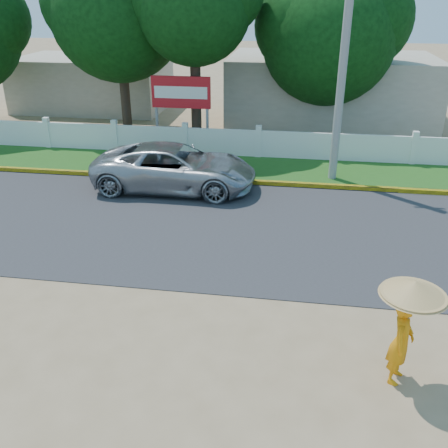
# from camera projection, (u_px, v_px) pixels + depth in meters

# --- Properties ---
(ground) EXTENTS (120.00, 120.00, 0.00)m
(ground) POSITION_uv_depth(u_px,v_px,m) (209.00, 322.00, 10.28)
(ground) COLOR #9E8460
(ground) RESTS_ON ground
(road) EXTENTS (60.00, 7.00, 0.02)m
(road) POSITION_uv_depth(u_px,v_px,m) (237.00, 228.00, 14.29)
(road) COLOR #38383A
(road) RESTS_ON ground
(grass_verge) EXTENTS (60.00, 3.50, 0.03)m
(grass_verge) POSITION_uv_depth(u_px,v_px,m) (255.00, 168.00, 18.98)
(grass_verge) COLOR #2D601E
(grass_verge) RESTS_ON ground
(curb) EXTENTS (40.00, 0.18, 0.16)m
(curb) POSITION_uv_depth(u_px,v_px,m) (250.00, 182.00, 17.43)
(curb) COLOR yellow
(curb) RESTS_ON ground
(fence) EXTENTS (40.00, 0.10, 1.10)m
(fence) POSITION_uv_depth(u_px,v_px,m) (258.00, 144.00, 20.05)
(fence) COLOR silver
(fence) RESTS_ON ground
(building_near) EXTENTS (10.00, 6.00, 3.20)m
(building_near) POSITION_uv_depth(u_px,v_px,m) (330.00, 89.00, 25.26)
(building_near) COLOR #B7AD99
(building_near) RESTS_ON ground
(building_far) EXTENTS (8.00, 5.00, 2.80)m
(building_far) POSITION_uv_depth(u_px,v_px,m) (94.00, 83.00, 28.00)
(building_far) COLOR #B7AD99
(building_far) RESTS_ON ground
(utility_pole) EXTENTS (0.28, 0.28, 7.75)m
(utility_pole) POSITION_uv_depth(u_px,v_px,m) (343.00, 67.00, 16.34)
(utility_pole) COLOR gray
(utility_pole) RESTS_ON ground
(vehicle) EXTENTS (5.46, 2.54, 1.51)m
(vehicle) POSITION_uv_depth(u_px,v_px,m) (175.00, 168.00, 16.79)
(vehicle) COLOR #A6AAAE
(vehicle) RESTS_ON ground
(monk_with_parasol) EXTENTS (1.10, 1.10, 2.01)m
(monk_with_parasol) POSITION_uv_depth(u_px,v_px,m) (407.00, 317.00, 8.24)
(monk_with_parasol) COLOR orange
(monk_with_parasol) RESTS_ON ground
(billboard) EXTENTS (2.50, 0.13, 2.95)m
(billboard) POSITION_uv_depth(u_px,v_px,m) (181.00, 96.00, 20.80)
(billboard) COLOR gray
(billboard) RESTS_ON ground
(tree_row) EXTENTS (35.62, 7.52, 9.13)m
(tree_row) POSITION_uv_depth(u_px,v_px,m) (309.00, 18.00, 20.54)
(tree_row) COLOR #473828
(tree_row) RESTS_ON ground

